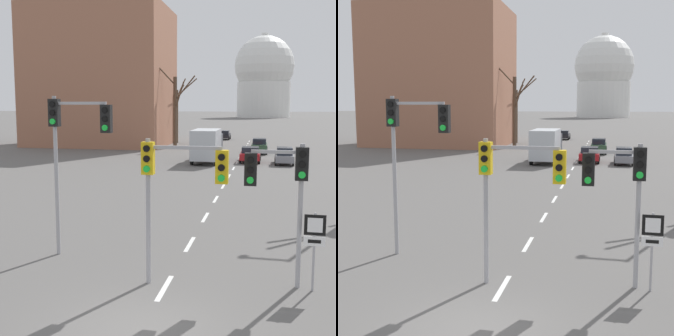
% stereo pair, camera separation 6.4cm
% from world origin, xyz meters
% --- Properties ---
extents(ground_plane, '(800.00, 800.00, 0.00)m').
position_xyz_m(ground_plane, '(0.00, 0.00, 0.00)').
color(ground_plane, '#5E5B59').
extents(lane_stripe_0, '(0.16, 2.00, 0.01)m').
position_xyz_m(lane_stripe_0, '(0.00, 2.73, 0.00)').
color(lane_stripe_0, silver).
rests_on(lane_stripe_0, ground_plane).
extents(lane_stripe_1, '(0.16, 2.00, 0.01)m').
position_xyz_m(lane_stripe_1, '(0.00, 7.23, 0.00)').
color(lane_stripe_1, silver).
rests_on(lane_stripe_1, ground_plane).
extents(lane_stripe_2, '(0.16, 2.00, 0.01)m').
position_xyz_m(lane_stripe_2, '(0.00, 11.73, 0.00)').
color(lane_stripe_2, silver).
rests_on(lane_stripe_2, ground_plane).
extents(lane_stripe_3, '(0.16, 2.00, 0.01)m').
position_xyz_m(lane_stripe_3, '(0.00, 16.23, 0.00)').
color(lane_stripe_3, silver).
rests_on(lane_stripe_3, ground_plane).
extents(lane_stripe_4, '(0.16, 2.00, 0.01)m').
position_xyz_m(lane_stripe_4, '(0.00, 20.73, 0.00)').
color(lane_stripe_4, silver).
rests_on(lane_stripe_4, ground_plane).
extents(lane_stripe_5, '(0.16, 2.00, 0.01)m').
position_xyz_m(lane_stripe_5, '(0.00, 25.23, 0.00)').
color(lane_stripe_5, silver).
rests_on(lane_stripe_5, ground_plane).
extents(lane_stripe_6, '(0.16, 2.00, 0.01)m').
position_xyz_m(lane_stripe_6, '(0.00, 29.73, 0.00)').
color(lane_stripe_6, silver).
rests_on(lane_stripe_6, ground_plane).
extents(lane_stripe_7, '(0.16, 2.00, 0.01)m').
position_xyz_m(lane_stripe_7, '(0.00, 34.23, 0.00)').
color(lane_stripe_7, silver).
rests_on(lane_stripe_7, ground_plane).
extents(lane_stripe_8, '(0.16, 2.00, 0.01)m').
position_xyz_m(lane_stripe_8, '(0.00, 38.73, 0.00)').
color(lane_stripe_8, silver).
rests_on(lane_stripe_8, ground_plane).
extents(lane_stripe_9, '(0.16, 2.00, 0.01)m').
position_xyz_m(lane_stripe_9, '(0.00, 43.23, 0.00)').
color(lane_stripe_9, silver).
rests_on(lane_stripe_9, ground_plane).
extents(lane_stripe_10, '(0.16, 2.00, 0.01)m').
position_xyz_m(lane_stripe_10, '(0.00, 47.73, 0.00)').
color(lane_stripe_10, silver).
rests_on(lane_stripe_10, ground_plane).
extents(lane_stripe_11, '(0.16, 2.00, 0.01)m').
position_xyz_m(lane_stripe_11, '(0.00, 52.23, 0.00)').
color(lane_stripe_11, silver).
rests_on(lane_stripe_11, ground_plane).
extents(lane_stripe_12, '(0.16, 2.00, 0.01)m').
position_xyz_m(lane_stripe_12, '(0.00, 56.73, 0.00)').
color(lane_stripe_12, silver).
rests_on(lane_stripe_12, ground_plane).
extents(lane_stripe_13, '(0.16, 2.00, 0.01)m').
position_xyz_m(lane_stripe_13, '(0.00, 61.23, 0.00)').
color(lane_stripe_13, silver).
rests_on(lane_stripe_13, ground_plane).
extents(traffic_signal_near_right, '(1.81, 0.34, 4.28)m').
position_xyz_m(traffic_signal_near_right, '(3.32, 3.62, 3.22)').
color(traffic_signal_near_right, '#9E9EA3').
rests_on(traffic_signal_near_right, ground_plane).
extents(traffic_signal_near_left, '(2.27, 0.34, 5.69)m').
position_xyz_m(traffic_signal_near_left, '(-3.82, 5.03, 4.32)').
color(traffic_signal_near_left, '#9E9EA3').
rests_on(traffic_signal_near_left, ground_plane).
extents(traffic_signal_centre_tall, '(2.54, 0.34, 4.41)m').
position_xyz_m(traffic_signal_centre_tall, '(0.23, 3.02, 3.34)').
color(traffic_signal_centre_tall, '#9E9EA3').
rests_on(traffic_signal_centre_tall, ground_plane).
extents(route_sign_post, '(0.60, 0.08, 2.32)m').
position_xyz_m(route_sign_post, '(4.26, 3.42, 1.57)').
color(route_sign_post, '#9E9EA3').
rests_on(route_sign_post, ground_plane).
extents(sedan_near_left, '(1.91, 4.18, 1.47)m').
position_xyz_m(sedan_near_left, '(1.22, 34.66, 0.77)').
color(sedan_near_left, maroon).
rests_on(sedan_near_left, ground_plane).
extents(sedan_near_right, '(1.69, 3.92, 1.57)m').
position_xyz_m(sedan_near_right, '(4.32, 33.66, 0.78)').
color(sedan_near_right, slate).
rests_on(sedan_near_right, ground_plane).
extents(sedan_mid_centre, '(1.69, 3.90, 1.43)m').
position_xyz_m(sedan_mid_centre, '(-3.94, 64.01, 0.73)').
color(sedan_mid_centre, black).
rests_on(sedan_mid_centre, ground_plane).
extents(sedan_far_left, '(1.77, 4.51, 1.69)m').
position_xyz_m(sedan_far_left, '(1.88, 43.14, 0.86)').
color(sedan_far_left, '#2D4C33').
rests_on(sedan_far_left, ground_plane).
extents(delivery_truck, '(2.44, 7.20, 3.14)m').
position_xyz_m(delivery_truck, '(-2.79, 33.71, 1.70)').
color(delivery_truck, '#333842').
rests_on(delivery_truck, ground_plane).
extents(bare_tree_left_near, '(5.55, 4.47, 11.05)m').
position_xyz_m(bare_tree_left_near, '(-8.76, 48.12, 5.05)').
color(bare_tree_left_near, brown).
rests_on(bare_tree_left_near, ground_plane).
extents(bare_tree_left_far, '(5.81, 3.79, 9.76)m').
position_xyz_m(bare_tree_left_far, '(-10.15, 55.93, 4.46)').
color(bare_tree_left_far, brown).
rests_on(bare_tree_left_far, ground_plane).
extents(capitol_dome, '(26.05, 26.05, 36.80)m').
position_xyz_m(capitol_dome, '(0.00, 204.94, 17.92)').
color(capitol_dome, silver).
rests_on(capitol_dome, ground_plane).
extents(apartment_block_left, '(18.00, 14.00, 18.18)m').
position_xyz_m(apartment_block_left, '(-19.48, 50.86, 9.09)').
color(apartment_block_left, '#9E664C').
rests_on(apartment_block_left, ground_plane).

